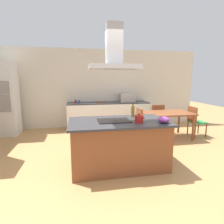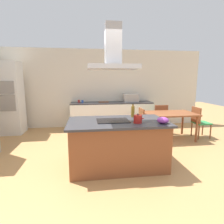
{
  "view_description": "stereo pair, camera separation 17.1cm",
  "coord_description": "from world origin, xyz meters",
  "px_view_note": "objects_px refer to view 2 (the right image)",
  "views": [
    {
      "loc": [
        -0.74,
        -3.32,
        1.67
      ],
      "look_at": [
        -0.05,
        0.4,
        1.0
      ],
      "focal_mm": 29.51,
      "sensor_mm": 36.0,
      "label": 1
    },
    {
      "loc": [
        -0.58,
        -3.34,
        1.67
      ],
      "look_at": [
        -0.05,
        0.4,
        1.0
      ],
      "focal_mm": 29.51,
      "sensor_mm": 36.0,
      "label": 2
    }
  ],
  "objects_px": {
    "tea_kettle": "(138,119)",
    "coffee_mug_red": "(79,101)",
    "dining_table": "(169,116)",
    "chair_facing_back_wall": "(160,117)",
    "range_hood": "(113,55)",
    "chair_at_left_end": "(138,122)",
    "cutting_board": "(103,102)",
    "cooktop": "(113,121)",
    "countertop_microwave": "(131,98)",
    "mixing_bowl": "(163,120)",
    "coffee_mug_blue": "(82,101)",
    "wall_oven_stack": "(10,98)",
    "olive_oil_bottle": "(133,111)",
    "chair_at_right_end": "(199,120)"
  },
  "relations": [
    {
      "from": "chair_facing_back_wall",
      "to": "range_hood",
      "type": "height_order",
      "value": "range_hood"
    },
    {
      "from": "cooktop",
      "to": "chair_at_right_end",
      "type": "xyz_separation_m",
      "value": [
        2.73,
        1.45,
        -0.4
      ]
    },
    {
      "from": "cutting_board",
      "to": "chair_at_right_end",
      "type": "relative_size",
      "value": 0.38
    },
    {
      "from": "olive_oil_bottle",
      "to": "dining_table",
      "type": "xyz_separation_m",
      "value": [
        1.35,
        1.13,
        -0.35
      ]
    },
    {
      "from": "olive_oil_bottle",
      "to": "chair_facing_back_wall",
      "type": "relative_size",
      "value": 0.31
    },
    {
      "from": "cutting_board",
      "to": "wall_oven_stack",
      "type": "height_order",
      "value": "wall_oven_stack"
    },
    {
      "from": "chair_at_left_end",
      "to": "chair_facing_back_wall",
      "type": "relative_size",
      "value": 1.0
    },
    {
      "from": "olive_oil_bottle",
      "to": "coffee_mug_blue",
      "type": "bearing_deg",
      "value": 113.07
    },
    {
      "from": "countertop_microwave",
      "to": "mixing_bowl",
      "type": "bearing_deg",
      "value": -93.49
    },
    {
      "from": "dining_table",
      "to": "countertop_microwave",
      "type": "bearing_deg",
      "value": 118.2
    },
    {
      "from": "mixing_bowl",
      "to": "cutting_board",
      "type": "relative_size",
      "value": 0.62
    },
    {
      "from": "cooktop",
      "to": "chair_at_left_end",
      "type": "relative_size",
      "value": 0.67
    },
    {
      "from": "olive_oil_bottle",
      "to": "wall_oven_stack",
      "type": "relative_size",
      "value": 0.13
    },
    {
      "from": "chair_at_left_end",
      "to": "chair_at_right_end",
      "type": "height_order",
      "value": "same"
    },
    {
      "from": "dining_table",
      "to": "chair_facing_back_wall",
      "type": "xyz_separation_m",
      "value": [
        0.0,
        0.67,
        -0.16
      ]
    },
    {
      "from": "olive_oil_bottle",
      "to": "chair_at_right_end",
      "type": "xyz_separation_m",
      "value": [
        2.26,
        1.13,
        -0.51
      ]
    },
    {
      "from": "mixing_bowl",
      "to": "wall_oven_stack",
      "type": "xyz_separation_m",
      "value": [
        -3.66,
        2.96,
        0.14
      ]
    },
    {
      "from": "dining_table",
      "to": "range_hood",
      "type": "distance_m",
      "value": 2.73
    },
    {
      "from": "range_hood",
      "to": "chair_at_left_end",
      "type": "bearing_deg",
      "value": 58.21
    },
    {
      "from": "olive_oil_bottle",
      "to": "coffee_mug_red",
      "type": "distance_m",
      "value": 2.9
    },
    {
      "from": "dining_table",
      "to": "tea_kettle",
      "type": "bearing_deg",
      "value": -129.84
    },
    {
      "from": "countertop_microwave",
      "to": "cutting_board",
      "type": "xyz_separation_m",
      "value": [
        -0.95,
        0.05,
        -0.13
      ]
    },
    {
      "from": "cutting_board",
      "to": "dining_table",
      "type": "relative_size",
      "value": 0.24
    },
    {
      "from": "tea_kettle",
      "to": "cutting_board",
      "type": "height_order",
      "value": "tea_kettle"
    },
    {
      "from": "tea_kettle",
      "to": "range_hood",
      "type": "height_order",
      "value": "range_hood"
    },
    {
      "from": "mixing_bowl",
      "to": "coffee_mug_blue",
      "type": "relative_size",
      "value": 2.32
    },
    {
      "from": "range_hood",
      "to": "chair_at_right_end",
      "type": "bearing_deg",
      "value": 27.96
    },
    {
      "from": "coffee_mug_red",
      "to": "dining_table",
      "type": "relative_size",
      "value": 0.06
    },
    {
      "from": "countertop_microwave",
      "to": "chair_at_right_end",
      "type": "relative_size",
      "value": 0.56
    },
    {
      "from": "chair_at_left_end",
      "to": "tea_kettle",
      "type": "bearing_deg",
      "value": -105.92
    },
    {
      "from": "tea_kettle",
      "to": "coffee_mug_red",
      "type": "height_order",
      "value": "tea_kettle"
    },
    {
      "from": "mixing_bowl",
      "to": "wall_oven_stack",
      "type": "distance_m",
      "value": 4.71
    },
    {
      "from": "cooktop",
      "to": "olive_oil_bottle",
      "type": "bearing_deg",
      "value": 34.17
    },
    {
      "from": "cooktop",
      "to": "chair_at_left_end",
      "type": "bearing_deg",
      "value": 58.21
    },
    {
      "from": "range_hood",
      "to": "countertop_microwave",
      "type": "bearing_deg",
      "value": 70.06
    },
    {
      "from": "countertop_microwave",
      "to": "coffee_mug_blue",
      "type": "bearing_deg",
      "value": -179.12
    },
    {
      "from": "cooktop",
      "to": "coffee_mug_red",
      "type": "distance_m",
      "value": 3.05
    },
    {
      "from": "chair_at_right_end",
      "to": "cutting_board",
      "type": "bearing_deg",
      "value": 150.59
    },
    {
      "from": "mixing_bowl",
      "to": "coffee_mug_red",
      "type": "xyz_separation_m",
      "value": [
        -1.59,
        3.28,
        -0.01
      ]
    },
    {
      "from": "coffee_mug_blue",
      "to": "wall_oven_stack",
      "type": "relative_size",
      "value": 0.04
    },
    {
      "from": "chair_at_right_end",
      "to": "range_hood",
      "type": "xyz_separation_m",
      "value": [
        -2.73,
        -1.45,
        1.59
      ]
    },
    {
      "from": "mixing_bowl",
      "to": "cutting_board",
      "type": "xyz_separation_m",
      "value": [
        -0.75,
        3.25,
        -0.05
      ]
    },
    {
      "from": "olive_oil_bottle",
      "to": "cutting_board",
      "type": "height_order",
      "value": "olive_oil_bottle"
    },
    {
      "from": "wall_oven_stack",
      "to": "chair_at_right_end",
      "type": "xyz_separation_m",
      "value": [
        5.54,
        -1.2,
        -0.59
      ]
    },
    {
      "from": "countertop_microwave",
      "to": "cooktop",
      "type": "bearing_deg",
      "value": -109.94
    },
    {
      "from": "mixing_bowl",
      "to": "chair_at_right_end",
      "type": "height_order",
      "value": "mixing_bowl"
    },
    {
      "from": "cooktop",
      "to": "dining_table",
      "type": "bearing_deg",
      "value": 38.62
    },
    {
      "from": "wall_oven_stack",
      "to": "chair_at_left_end",
      "type": "bearing_deg",
      "value": -17.91
    },
    {
      "from": "chair_facing_back_wall",
      "to": "chair_at_left_end",
      "type": "bearing_deg",
      "value": -143.99
    },
    {
      "from": "olive_oil_bottle",
      "to": "chair_at_right_end",
      "type": "relative_size",
      "value": 0.31
    }
  ]
}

